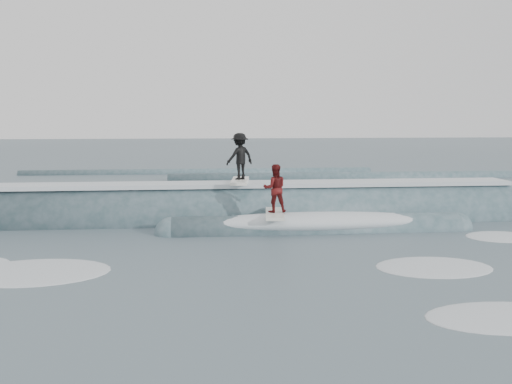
{
  "coord_description": "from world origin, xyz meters",
  "views": [
    {
      "loc": [
        -1.8,
        -13.88,
        3.55
      ],
      "look_at": [
        0.0,
        4.51,
        1.1
      ],
      "focal_mm": 40.0,
      "sensor_mm": 36.0,
      "label": 1
    }
  ],
  "objects": [
    {
      "name": "far_swells",
      "position": [
        0.31,
        17.65,
        0.0
      ],
      "size": [
        36.67,
        8.65,
        0.8
      ],
      "color": "#334F56",
      "rests_on": "ground"
    },
    {
      "name": "surfer_black",
      "position": [
        -0.46,
        5.51,
        2.12
      ],
      "size": [
        1.18,
        2.05,
        1.69
      ],
      "color": "white",
      "rests_on": "ground"
    },
    {
      "name": "whitewater",
      "position": [
        -0.3,
        -1.2,
        0.0
      ],
      "size": [
        17.4,
        8.3,
        0.1
      ],
      "color": "silver",
      "rests_on": "ground"
    },
    {
      "name": "ground",
      "position": [
        0.0,
        0.0,
        0.0
      ],
      "size": [
        160.0,
        160.0,
        0.0
      ],
      "primitive_type": "plane",
      "color": "#3D5059",
      "rests_on": "ground"
    },
    {
      "name": "surfer_red",
      "position": [
        0.46,
        3.31,
        1.24
      ],
      "size": [
        0.77,
        2.05,
        1.58
      ],
      "color": "silver",
      "rests_on": "ground"
    },
    {
      "name": "breaking_wave",
      "position": [
        0.22,
        5.24,
        0.04
      ],
      "size": [
        20.86,
        4.02,
        2.48
      ],
      "color": "#334F56",
      "rests_on": "ground"
    }
  ]
}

